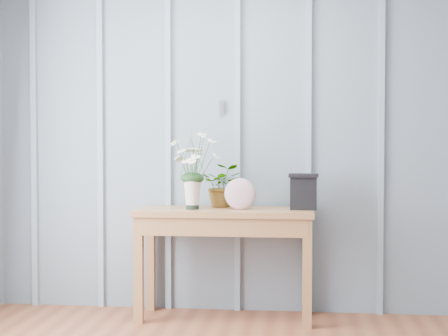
# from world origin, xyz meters

# --- Properties ---
(sideboard) EXTENTS (1.20, 0.45, 0.75)m
(sideboard) POSITION_xyz_m (-0.31, 1.99, 0.64)
(sideboard) COLOR #946439
(sideboard) RESTS_ON ground
(daisy_vase) EXTENTS (0.38, 0.29, 0.55)m
(daisy_vase) POSITION_xyz_m (-0.53, 1.95, 1.09)
(daisy_vase) COLOR black
(daisy_vase) RESTS_ON sideboard
(spider_plant) EXTENTS (0.27, 0.24, 0.30)m
(spider_plant) POSITION_xyz_m (-0.35, 2.14, 0.90)
(spider_plant) COLOR #153516
(spider_plant) RESTS_ON sideboard
(felt_disc_vessel) EXTENTS (0.22, 0.08, 0.21)m
(felt_disc_vessel) POSITION_xyz_m (-0.21, 1.96, 0.86)
(felt_disc_vessel) COLOR #884B6C
(felt_disc_vessel) RESTS_ON sideboard
(carved_box) EXTENTS (0.20, 0.16, 0.24)m
(carved_box) POSITION_xyz_m (0.22, 2.01, 0.87)
(carved_box) COLOR black
(carved_box) RESTS_ON sideboard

